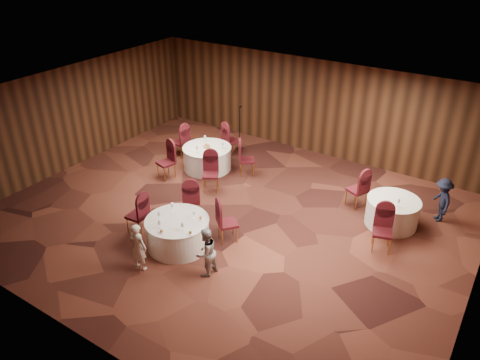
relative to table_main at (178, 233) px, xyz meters
The scene contains 15 objects.
ground 1.81m from the table_main, 79.12° to the left, with size 12.00×12.00×0.00m, color black.
room_shell 2.38m from the table_main, 79.12° to the left, with size 12.00×12.00×12.00m.
table_main is the anchor object (origin of this frame).
table_left 4.16m from the table_main, 116.74° to the left, with size 1.55×1.55×0.74m.
table_right 5.54m from the table_main, 42.71° to the left, with size 1.36×1.36×0.74m.
chairs_main 0.75m from the table_main, 114.28° to the left, with size 2.75×2.00×1.00m.
chairs_left 4.10m from the table_main, 116.62° to the left, with size 3.23×3.14×1.00m.
chairs_right 4.91m from the table_main, 43.19° to the left, with size 1.91×2.27×1.00m.
tabletop_main 0.51m from the table_main, 37.96° to the right, with size 1.10×1.08×0.22m.
tabletop_left 4.18m from the table_main, 116.51° to the left, with size 0.84×0.85×0.22m.
tabletop_right 5.52m from the table_main, 39.59° to the left, with size 0.08×0.08×0.22m.
mic_stand 5.82m from the table_main, 108.20° to the left, with size 0.24×0.24×1.57m.
woman_a 1.17m from the table_main, 99.11° to the right, with size 0.43×0.28×1.19m, color white.
woman_b 1.32m from the table_main, 21.31° to the right, with size 0.58×0.45×1.19m, color #ABACB0.
man_c 6.89m from the table_main, 42.62° to the left, with size 0.79×0.45×1.22m, color black.
Camera 1 is at (6.01, -8.72, 6.94)m, focal length 35.00 mm.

